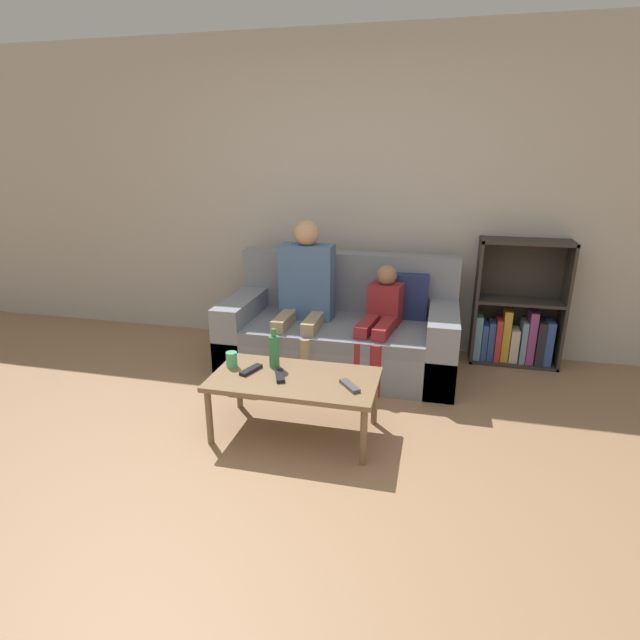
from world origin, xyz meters
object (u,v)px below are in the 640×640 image
(person_child, at_px, (380,317))
(person_adult, at_px, (305,287))
(coffee_table, at_px, (294,383))
(cup_near, at_px, (232,360))
(tv_remote_1, at_px, (350,386))
(tv_remote_0, at_px, (251,370))
(bottle, at_px, (274,351))
(bookshelf, at_px, (516,318))
(tv_remote_2, at_px, (280,376))
(couch, at_px, (342,332))

(person_child, bearing_deg, person_adult, -178.06)
(coffee_table, relative_size, person_adult, 0.85)
(coffee_table, distance_m, person_child, 1.04)
(cup_near, bearing_deg, person_child, 47.42)
(tv_remote_1, bearing_deg, cup_near, 132.24)
(person_child, relative_size, tv_remote_1, 5.29)
(tv_remote_0, distance_m, bottle, 0.19)
(cup_near, bearing_deg, person_adult, 77.21)
(bottle, bearing_deg, tv_remote_1, -19.44)
(person_adult, distance_m, tv_remote_0, 1.04)
(coffee_table, distance_m, cup_near, 0.44)
(bookshelf, bearing_deg, tv_remote_0, -139.18)
(tv_remote_2, bearing_deg, tv_remote_0, 146.65)
(tv_remote_2, bearing_deg, coffee_table, -4.37)
(person_child, distance_m, cup_near, 1.22)
(tv_remote_0, bearing_deg, tv_remote_2, 7.33)
(tv_remote_2, bearing_deg, tv_remote_1, -26.31)
(coffee_table, bearing_deg, person_adult, 101.46)
(couch, bearing_deg, tv_remote_0, -108.33)
(coffee_table, relative_size, bottle, 3.96)
(couch, bearing_deg, tv_remote_1, -76.70)
(tv_remote_0, bearing_deg, couch, 90.63)
(couch, bearing_deg, person_child, -24.51)
(coffee_table, height_order, cup_near, cup_near)
(tv_remote_0, bearing_deg, bookshelf, 59.78)
(couch, relative_size, bottle, 7.15)
(couch, height_order, coffee_table, couch)
(person_adult, xyz_separation_m, cup_near, (-0.22, -0.96, -0.23))
(tv_remote_0, bearing_deg, cup_near, -176.48)
(person_child, xyz_separation_m, cup_near, (-0.82, -0.90, -0.05))
(coffee_table, xyz_separation_m, tv_remote_1, (0.35, -0.06, 0.05))
(bookshelf, distance_m, person_child, 1.20)
(bookshelf, distance_m, tv_remote_1, 1.92)
(person_child, relative_size, cup_near, 8.72)
(cup_near, relative_size, tv_remote_1, 0.61)
(bookshelf, bearing_deg, person_adult, -163.41)
(tv_remote_1, relative_size, bottle, 0.64)
(person_child, bearing_deg, bottle, -115.84)
(person_adult, bearing_deg, bookshelf, 17.16)
(cup_near, xyz_separation_m, bottle, (0.26, 0.07, 0.06))
(person_adult, distance_m, tv_remote_1, 1.24)
(cup_near, distance_m, tv_remote_2, 0.35)
(couch, height_order, person_adult, person_adult)
(couch, height_order, tv_remote_1, couch)
(person_adult, height_order, tv_remote_1, person_adult)
(person_adult, height_order, bottle, person_adult)
(bookshelf, height_order, cup_near, bookshelf)
(coffee_table, bearing_deg, tv_remote_0, 176.95)
(bookshelf, xyz_separation_m, bottle, (-1.62, -1.39, 0.11))
(tv_remote_0, bearing_deg, person_adult, 104.61)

